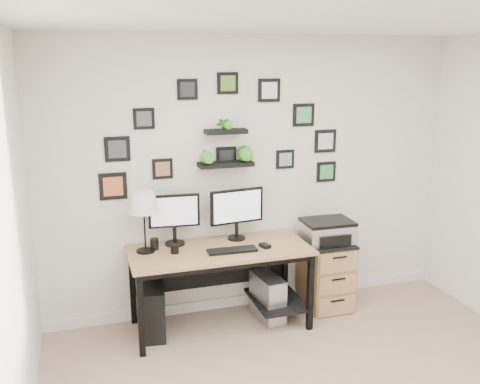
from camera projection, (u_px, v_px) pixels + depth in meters
name	position (u px, v px, depth m)	size (l,w,h in m)	color
room	(253.00, 298.00, 5.35)	(4.00, 4.00, 4.00)	tan
desk	(223.00, 260.00, 4.80)	(1.60, 0.70, 0.75)	tan
monitor_left	(174.00, 216.00, 4.76)	(0.46, 0.19, 0.47)	black
monitor_right	(237.00, 210.00, 4.90)	(0.52, 0.18, 0.48)	black
keyboard	(232.00, 250.00, 4.65)	(0.43, 0.14, 0.02)	black
mouse	(265.00, 246.00, 4.75)	(0.07, 0.10, 0.03)	black
table_lamp	(144.00, 203.00, 4.54)	(0.27, 0.27, 0.54)	black
mug	(175.00, 249.00, 4.61)	(0.07, 0.07, 0.08)	black
pen_cup	(154.00, 244.00, 4.69)	(0.08, 0.08, 0.10)	black
pc_tower_black	(153.00, 309.00, 4.72)	(0.20, 0.46, 0.46)	black
pc_tower_grey	(268.00, 297.00, 5.00)	(0.23, 0.45, 0.43)	gray
file_cabinet	(326.00, 274.00, 5.23)	(0.43, 0.53, 0.67)	tan
printer	(327.00, 231.00, 5.12)	(0.47, 0.39, 0.21)	silver
wall_decor	(227.00, 142.00, 4.83)	(2.28, 0.18, 1.09)	black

